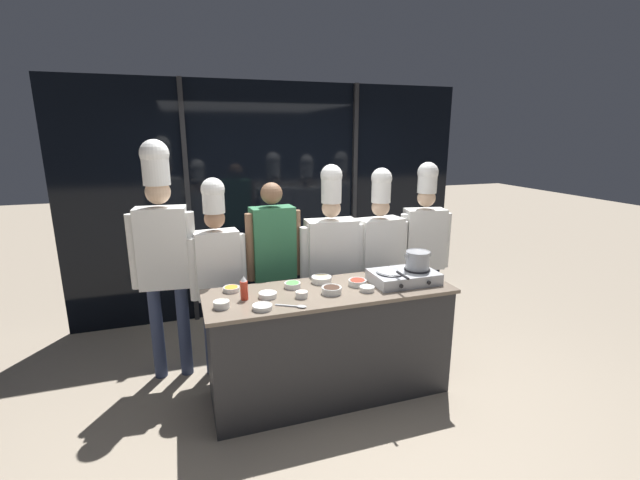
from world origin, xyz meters
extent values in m
plane|color=gray|center=(0.00, 0.00, 0.00)|extent=(24.00, 24.00, 0.00)
cube|color=black|center=(0.00, 1.91, 1.35)|extent=(4.66, 0.04, 2.70)
cube|color=#232326|center=(-0.99, 1.87, 1.35)|extent=(0.05, 0.05, 2.70)
cube|color=#232326|center=(0.99, 1.87, 1.35)|extent=(0.05, 0.05, 2.70)
cube|color=#2D2D30|center=(0.00, 0.00, 0.45)|extent=(1.92, 0.63, 0.89)
cube|color=#756656|center=(0.00, 0.00, 0.91)|extent=(1.98, 0.67, 0.03)
cube|color=#B2B5BA|center=(0.64, -0.03, 0.97)|extent=(0.54, 0.36, 0.09)
cylinder|color=black|center=(0.52, -0.03, 1.02)|extent=(0.22, 0.22, 0.01)
cylinder|color=black|center=(0.52, -0.22, 0.97)|extent=(0.03, 0.01, 0.03)
cylinder|color=black|center=(0.77, -0.03, 1.02)|extent=(0.22, 0.22, 0.01)
cylinder|color=black|center=(0.77, -0.22, 0.97)|extent=(0.03, 0.01, 0.03)
cylinder|color=#ADAFB5|center=(0.52, -0.03, 1.03)|extent=(0.22, 0.22, 0.01)
cone|color=#ADAFB5|center=(0.52, -0.03, 1.05)|extent=(0.23, 0.23, 0.05)
cylinder|color=black|center=(0.52, -0.23, 1.06)|extent=(0.02, 0.18, 0.02)
cylinder|color=#93969B|center=(0.77, -0.03, 1.10)|extent=(0.20, 0.20, 0.15)
torus|color=#93969B|center=(0.77, -0.03, 1.18)|extent=(0.20, 0.20, 0.01)
torus|color=#93969B|center=(0.66, -0.03, 1.15)|extent=(0.01, 0.05, 0.05)
torus|color=#93969B|center=(0.88, -0.03, 1.15)|extent=(0.01, 0.05, 0.05)
cylinder|color=red|center=(-0.68, 0.01, 1.00)|extent=(0.06, 0.06, 0.14)
cone|color=white|center=(-0.68, 0.01, 1.09)|extent=(0.05, 0.05, 0.04)
cylinder|color=white|center=(-0.59, -0.21, 0.94)|extent=(0.14, 0.14, 0.03)
torus|color=white|center=(-0.59, -0.21, 0.95)|extent=(0.14, 0.14, 0.01)
cylinder|color=white|center=(-0.59, -0.21, 0.95)|extent=(0.12, 0.12, 0.02)
cylinder|color=white|center=(0.27, -0.12, 0.94)|extent=(0.12, 0.12, 0.04)
torus|color=white|center=(0.27, -0.12, 0.96)|extent=(0.12, 0.12, 0.01)
cylinder|color=silver|center=(0.27, -0.12, 0.95)|extent=(0.10, 0.10, 0.02)
cylinder|color=white|center=(0.25, 0.03, 0.95)|extent=(0.15, 0.15, 0.04)
torus|color=white|center=(0.25, 0.03, 0.97)|extent=(0.15, 0.15, 0.01)
cylinder|color=#B22D1E|center=(0.25, 0.03, 0.96)|extent=(0.12, 0.12, 0.02)
cylinder|color=white|center=(-0.86, -0.09, 0.95)|extent=(0.11, 0.11, 0.05)
torus|color=white|center=(-0.86, -0.09, 0.97)|extent=(0.12, 0.12, 0.01)
cylinder|color=beige|center=(-0.86, -0.09, 0.96)|extent=(0.09, 0.09, 0.03)
cylinder|color=white|center=(-0.27, 0.14, 0.94)|extent=(0.13, 0.13, 0.04)
torus|color=white|center=(-0.27, 0.14, 0.96)|extent=(0.13, 0.13, 0.01)
cylinder|color=#4C9E47|center=(-0.27, 0.14, 0.95)|extent=(0.11, 0.11, 0.02)
cylinder|color=white|center=(-0.01, -0.08, 0.95)|extent=(0.16, 0.16, 0.05)
torus|color=white|center=(-0.01, -0.08, 0.97)|extent=(0.16, 0.16, 0.01)
cylinder|color=#382319|center=(-0.01, -0.08, 0.96)|extent=(0.13, 0.13, 0.03)
cylinder|color=white|center=(-0.75, 0.22, 0.94)|extent=(0.13, 0.13, 0.03)
torus|color=white|center=(-0.75, 0.22, 0.96)|extent=(0.13, 0.13, 0.01)
cylinder|color=orange|center=(-0.75, 0.22, 0.95)|extent=(0.10, 0.10, 0.02)
cylinder|color=white|center=(-0.26, -0.09, 0.95)|extent=(0.09, 0.09, 0.05)
torus|color=white|center=(-0.26, -0.09, 0.97)|extent=(0.10, 0.10, 0.01)
cylinder|color=#EAA893|center=(-0.26, -0.09, 0.96)|extent=(0.08, 0.08, 0.03)
cylinder|color=white|center=(-0.50, 0.00, 0.94)|extent=(0.14, 0.14, 0.04)
torus|color=white|center=(-0.50, 0.00, 0.96)|extent=(0.14, 0.14, 0.01)
cylinder|color=silver|center=(-0.50, 0.00, 0.95)|extent=(0.11, 0.11, 0.02)
cylinder|color=white|center=(-0.01, 0.19, 0.95)|extent=(0.17, 0.17, 0.05)
torus|color=white|center=(-0.01, 0.19, 0.97)|extent=(0.17, 0.17, 0.01)
cylinder|color=#E0C689|center=(-0.01, 0.19, 0.96)|extent=(0.14, 0.14, 0.03)
cube|color=#B2B5BA|center=(-0.41, -0.21, 0.93)|extent=(0.14, 0.09, 0.01)
ellipsoid|color=#B2B5BA|center=(-0.31, -0.27, 0.93)|extent=(0.09, 0.08, 0.02)
cylinder|color=#2D3856|center=(-1.13, 0.69, 0.43)|extent=(0.11, 0.11, 0.85)
cylinder|color=#2D3856|center=(-1.36, 0.71, 0.43)|extent=(0.11, 0.11, 0.85)
cube|color=white|center=(-1.25, 0.70, 1.20)|extent=(0.43, 0.25, 0.69)
cylinder|color=white|center=(-1.02, 0.65, 1.18)|extent=(0.08, 0.08, 0.63)
cylinder|color=white|center=(-1.48, 0.69, 1.18)|extent=(0.08, 0.08, 0.63)
sphere|color=beige|center=(-1.25, 0.70, 1.67)|extent=(0.20, 0.20, 0.20)
cylinder|color=white|center=(-1.25, 0.70, 1.85)|extent=(0.21, 0.21, 0.25)
sphere|color=white|center=(-1.25, 0.70, 1.98)|extent=(0.23, 0.23, 0.23)
cylinder|color=#2D3856|center=(-0.71, 0.64, 0.37)|extent=(0.10, 0.10, 0.73)
cylinder|color=#2D3856|center=(-0.92, 0.63, 0.37)|extent=(0.10, 0.10, 0.73)
cube|color=white|center=(-0.81, 0.64, 1.03)|extent=(0.39, 0.23, 0.59)
cylinder|color=white|center=(-0.60, 0.62, 1.01)|extent=(0.07, 0.07, 0.54)
cylinder|color=white|center=(-1.02, 0.59, 1.01)|extent=(0.07, 0.07, 0.54)
sphere|color=#A87A5B|center=(-0.81, 0.64, 1.43)|extent=(0.17, 0.17, 0.17)
cylinder|color=white|center=(-0.81, 0.64, 1.58)|extent=(0.18, 0.18, 0.20)
sphere|color=white|center=(-0.81, 0.64, 1.68)|extent=(0.20, 0.20, 0.20)
cylinder|color=#232326|center=(-0.19, 0.72, 0.41)|extent=(0.10, 0.10, 0.82)
cylinder|color=#232326|center=(-0.41, 0.70, 0.41)|extent=(0.10, 0.10, 0.82)
cube|color=#33754C|center=(-0.30, 0.71, 1.16)|extent=(0.41, 0.23, 0.67)
cylinder|color=brown|center=(-0.08, 0.70, 1.15)|extent=(0.08, 0.08, 0.61)
cylinder|color=brown|center=(-0.52, 0.66, 1.15)|extent=(0.08, 0.08, 0.61)
sphere|color=brown|center=(-0.30, 0.71, 1.61)|extent=(0.20, 0.20, 0.20)
cylinder|color=#2D3856|center=(0.38, 0.65, 0.37)|extent=(0.12, 0.12, 0.75)
cylinder|color=#2D3856|center=(0.12, 0.66, 0.37)|extent=(0.12, 0.12, 0.75)
cube|color=white|center=(0.25, 0.66, 1.05)|extent=(0.48, 0.27, 0.60)
cylinder|color=white|center=(0.51, 0.61, 1.02)|extent=(0.09, 0.09, 0.56)
cylinder|color=white|center=(-0.02, 0.63, 1.02)|extent=(0.09, 0.09, 0.56)
sphere|color=beige|center=(0.25, 0.66, 1.46)|extent=(0.18, 0.18, 0.18)
cylinder|color=white|center=(0.25, 0.66, 1.64)|extent=(0.19, 0.19, 0.25)
sphere|color=white|center=(0.25, 0.66, 1.76)|extent=(0.20, 0.20, 0.20)
cylinder|color=#4C4C51|center=(0.87, 0.67, 0.37)|extent=(0.12, 0.12, 0.74)
cylinder|color=#4C4C51|center=(0.63, 0.65, 0.37)|extent=(0.12, 0.12, 0.74)
cube|color=white|center=(0.75, 0.66, 1.03)|extent=(0.46, 0.27, 0.59)
cylinder|color=white|center=(1.00, 0.65, 1.01)|extent=(0.09, 0.09, 0.55)
cylinder|color=white|center=(0.51, 0.60, 1.01)|extent=(0.09, 0.09, 0.55)
sphere|color=beige|center=(0.75, 0.66, 1.44)|extent=(0.18, 0.18, 0.18)
cylinder|color=white|center=(0.75, 0.66, 1.60)|extent=(0.18, 0.18, 0.23)
sphere|color=white|center=(0.75, 0.66, 1.72)|extent=(0.20, 0.20, 0.20)
cylinder|color=#2D3856|center=(1.39, 0.68, 0.38)|extent=(0.11, 0.11, 0.77)
cylinder|color=#2D3856|center=(1.17, 0.72, 0.38)|extent=(0.11, 0.11, 0.77)
cube|color=white|center=(1.28, 0.70, 1.08)|extent=(0.44, 0.28, 0.62)
cylinder|color=white|center=(1.50, 0.63, 1.06)|extent=(0.08, 0.08, 0.57)
cylinder|color=white|center=(1.05, 0.71, 1.06)|extent=(0.08, 0.08, 0.57)
sphere|color=beige|center=(1.28, 0.70, 1.50)|extent=(0.18, 0.18, 0.18)
cylinder|color=white|center=(1.28, 0.70, 1.65)|extent=(0.19, 0.19, 0.20)
sphere|color=white|center=(1.28, 0.70, 1.75)|extent=(0.21, 0.21, 0.21)
camera|label=1|loc=(-1.09, -3.02, 2.15)|focal=24.00mm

